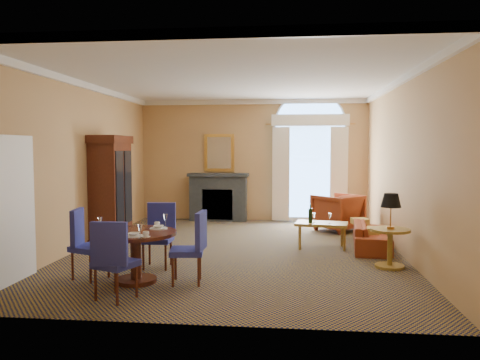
# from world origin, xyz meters

# --- Properties ---
(ground) EXTENTS (7.50, 7.50, 0.00)m
(ground) POSITION_xyz_m (0.00, 0.00, 0.00)
(ground) COLOR #13173D
(ground) RESTS_ON ground
(room_envelope) EXTENTS (6.04, 7.52, 3.45)m
(room_envelope) POSITION_xyz_m (-0.03, 0.67, 2.51)
(room_envelope) COLOR tan
(room_envelope) RESTS_ON ground
(armoire) EXTENTS (0.63, 1.11, 2.19)m
(armoire) POSITION_xyz_m (-2.72, 0.65, 1.05)
(armoire) COLOR #3E180E
(armoire) RESTS_ON ground
(dining_table) EXTENTS (1.17, 1.17, 0.94)m
(dining_table) POSITION_xyz_m (-1.22, -2.23, 0.54)
(dining_table) COLOR #3E180E
(dining_table) RESTS_ON ground
(dining_chair_north) EXTENTS (0.48, 0.50, 1.03)m
(dining_chair_north) POSITION_xyz_m (-1.14, -1.30, 0.59)
(dining_chair_north) COLOR navy
(dining_chair_north) RESTS_ON ground
(dining_chair_south) EXTENTS (0.60, 0.60, 1.03)m
(dining_chair_south) POSITION_xyz_m (-1.23, -3.10, 0.59)
(dining_chair_south) COLOR navy
(dining_chair_south) RESTS_ON ground
(dining_chair_east) EXTENTS (0.52, 0.52, 1.03)m
(dining_chair_east) POSITION_xyz_m (-0.38, -2.20, 0.59)
(dining_chair_east) COLOR navy
(dining_chair_east) RESTS_ON ground
(dining_chair_west) EXTENTS (0.60, 0.60, 1.03)m
(dining_chair_west) POSITION_xyz_m (-2.04, -2.12, 0.59)
(dining_chair_west) COLOR navy
(dining_chair_west) RESTS_ON ground
(sofa) EXTENTS (0.85, 1.74, 0.49)m
(sofa) POSITION_xyz_m (2.55, 0.39, 0.24)
(sofa) COLOR #93381A
(sofa) RESTS_ON ground
(armchair) EXTENTS (1.32, 1.32, 0.86)m
(armchair) POSITION_xyz_m (2.10, 2.33, 0.43)
(armchair) COLOR #93381A
(armchair) RESTS_ON ground
(coffee_table) EXTENTS (1.06, 0.70, 0.87)m
(coffee_table) POSITION_xyz_m (1.58, 0.37, 0.46)
(coffee_table) COLOR olive
(coffee_table) RESTS_ON ground
(side_table) EXTENTS (0.64, 0.64, 1.18)m
(side_table) POSITION_xyz_m (2.60, -1.00, 0.73)
(side_table) COLOR olive
(side_table) RESTS_ON ground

